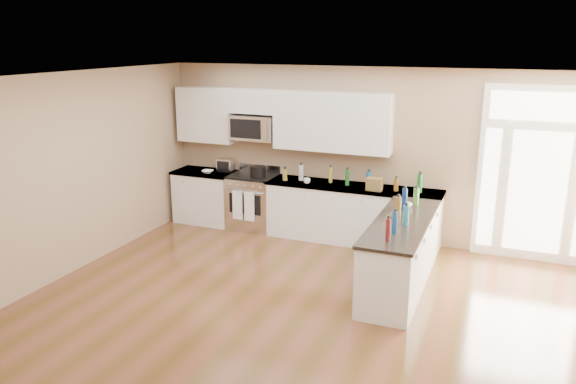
{
  "coord_description": "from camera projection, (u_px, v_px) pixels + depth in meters",
  "views": [
    {
      "loc": [
        2.16,
        -4.75,
        3.24
      ],
      "look_at": [
        -0.59,
        2.0,
        1.22
      ],
      "focal_mm": 35.0,
      "sensor_mm": 36.0,
      "label": 1
    }
  ],
  "objects": [
    {
      "name": "ground",
      "position": [
        268.0,
        357.0,
        5.89
      ],
      "size": [
        8.0,
        8.0,
        0.0
      ],
      "primitive_type": "plane",
      "color": "#533817"
    },
    {
      "name": "room_shell",
      "position": [
        266.0,
        201.0,
        5.44
      ],
      "size": [
        8.0,
        8.0,
        8.0
      ],
      "color": "#A18466",
      "rests_on": "ground"
    },
    {
      "name": "back_cabinet_left",
      "position": [
        206.0,
        198.0,
        10.11
      ],
      "size": [
        1.1,
        0.66,
        0.94
      ],
      "color": "silver",
      "rests_on": "ground"
    },
    {
      "name": "back_cabinet_right",
      "position": [
        352.0,
        216.0,
        9.13
      ],
      "size": [
        2.85,
        0.66,
        0.94
      ],
      "color": "silver",
      "rests_on": "ground"
    },
    {
      "name": "peninsula_cabinet",
      "position": [
        400.0,
        256.0,
        7.44
      ],
      "size": [
        0.69,
        2.32,
        0.94
      ],
      "color": "silver",
      "rests_on": "ground"
    },
    {
      "name": "upper_cabinet_left",
      "position": [
        207.0,
        115.0,
        9.85
      ],
      "size": [
        1.04,
        0.33,
        0.95
      ],
      "primitive_type": "cube",
      "color": "silver",
      "rests_on": "room_shell"
    },
    {
      "name": "upper_cabinet_right",
      "position": [
        332.0,
        122.0,
        9.01
      ],
      "size": [
        1.94,
        0.33,
        0.95
      ],
      "primitive_type": "cube",
      "color": "silver",
      "rests_on": "room_shell"
    },
    {
      "name": "upper_cabinet_short",
      "position": [
        254.0,
        101.0,
        9.44
      ],
      "size": [
        0.82,
        0.33,
        0.4
      ],
      "primitive_type": "cube",
      "color": "silver",
      "rests_on": "room_shell"
    },
    {
      "name": "microwave",
      "position": [
        254.0,
        127.0,
        9.52
      ],
      "size": [
        0.78,
        0.41,
        0.42
      ],
      "color": "silver",
      "rests_on": "room_shell"
    },
    {
      "name": "entry_door",
      "position": [
        538.0,
        175.0,
        8.15
      ],
      "size": [
        1.7,
        0.1,
        2.6
      ],
      "color": "white",
      "rests_on": "ground"
    },
    {
      "name": "kitchen_range",
      "position": [
        253.0,
        201.0,
        9.76
      ],
      "size": [
        0.79,
        0.7,
        1.08
      ],
      "color": "silver",
      "rests_on": "ground"
    },
    {
      "name": "stockpot",
      "position": [
        258.0,
        171.0,
        9.49
      ],
      "size": [
        0.32,
        0.32,
        0.2
      ],
      "primitive_type": "cylinder",
      "rotation": [
        0.0,
        0.0,
        -0.27
      ],
      "color": "black",
      "rests_on": "kitchen_range"
    },
    {
      "name": "toaster_oven",
      "position": [
        226.0,
        165.0,
        9.91
      ],
      "size": [
        0.29,
        0.23,
        0.23
      ],
      "primitive_type": "cube",
      "rotation": [
        0.0,
        0.0,
        0.07
      ],
      "color": "silver",
      "rests_on": "back_cabinet_left"
    },
    {
      "name": "cardboard_box",
      "position": [
        374.0,
        184.0,
        8.71
      ],
      "size": [
        0.24,
        0.18,
        0.2
      ],
      "primitive_type": "cube",
      "rotation": [
        0.0,
        0.0,
        0.02
      ],
      "color": "brown",
      "rests_on": "back_cabinet_right"
    },
    {
      "name": "bowl_left",
      "position": [
        208.0,
        172.0,
        9.83
      ],
      "size": [
        0.23,
        0.23,
        0.05
      ],
      "primitive_type": "imported",
      "rotation": [
        0.0,
        0.0,
        0.18
      ],
      "color": "white",
      "rests_on": "back_cabinet_left"
    },
    {
      "name": "bowl_peninsula",
      "position": [
        405.0,
        205.0,
        7.85
      ],
      "size": [
        0.22,
        0.22,
        0.06
      ],
      "primitive_type": "imported",
      "rotation": [
        0.0,
        0.0,
        0.18
      ],
      "color": "white",
      "rests_on": "peninsula_cabinet"
    },
    {
      "name": "cup_counter",
      "position": [
        307.0,
        181.0,
        9.12
      ],
      "size": [
        0.14,
        0.14,
        0.09
      ],
      "primitive_type": "imported",
      "rotation": [
        0.0,
        0.0,
        -0.41
      ],
      "color": "white",
      "rests_on": "back_cabinet_right"
    },
    {
      "name": "counter_bottles",
      "position": [
        374.0,
        191.0,
        8.18
      ],
      "size": [
        2.38,
        2.41,
        0.3
      ],
      "color": "#19591E",
      "rests_on": "back_cabinet_right"
    }
  ]
}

